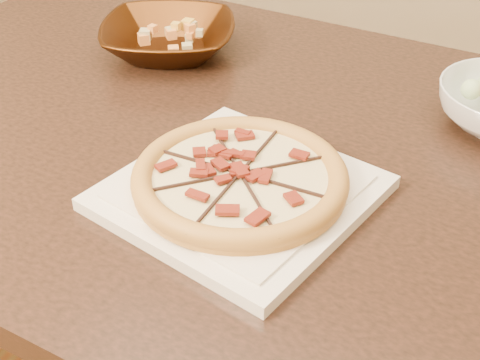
# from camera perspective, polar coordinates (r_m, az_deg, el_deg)

# --- Properties ---
(dining_table) EXTENTS (1.50, 1.01, 0.75)m
(dining_table) POSITION_cam_1_polar(r_m,az_deg,el_deg) (1.08, -0.02, -0.25)
(dining_table) COLOR #361D13
(dining_table) RESTS_ON floor
(plate) EXTENTS (0.36, 0.36, 0.02)m
(plate) POSITION_cam_1_polar(r_m,az_deg,el_deg) (0.88, 0.00, -1.03)
(plate) COLOR beige
(plate) RESTS_ON dining_table
(pizza) EXTENTS (0.28, 0.28, 0.03)m
(pizza) POSITION_cam_1_polar(r_m,az_deg,el_deg) (0.87, -0.00, 0.21)
(pizza) COLOR #B67A2C
(pizza) RESTS_ON plate
(bronze_bowl) EXTENTS (0.32, 0.32, 0.06)m
(bronze_bowl) POSITION_cam_1_polar(r_m,az_deg,el_deg) (1.27, -6.10, 11.92)
(bronze_bowl) COLOR #3D1F0A
(bronze_bowl) RESTS_ON dining_table
(mixed_dish) EXTENTS (0.09, 0.12, 0.03)m
(mixed_dish) POSITION_cam_1_polar(r_m,az_deg,el_deg) (1.26, -6.31, 13.78)
(mixed_dish) COLOR tan
(mixed_dish) RESTS_ON bronze_bowl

